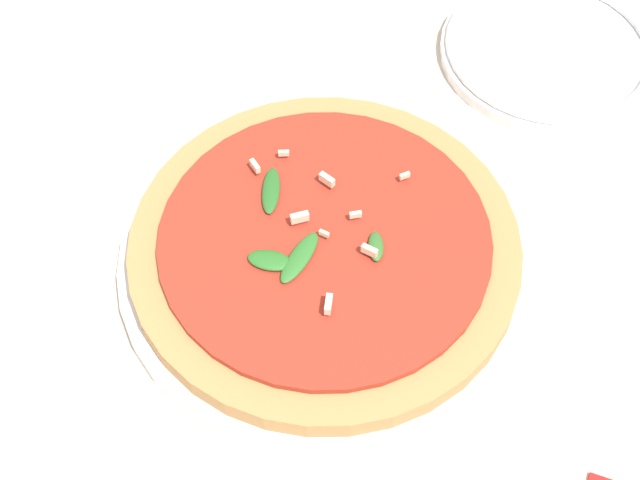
% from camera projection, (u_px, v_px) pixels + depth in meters
% --- Properties ---
extents(ground_plane, '(6.00, 6.00, 0.00)m').
position_uv_depth(ground_plane, '(327.00, 258.00, 0.66)').
color(ground_plane, beige).
extents(pizza_arugula_main, '(0.30, 0.30, 0.05)m').
position_uv_depth(pizza_arugula_main, '(320.00, 250.00, 0.65)').
color(pizza_arugula_main, white).
rests_on(pizza_arugula_main, ground_plane).
extents(side_plate_white, '(0.19, 0.19, 0.02)m').
position_uv_depth(side_plate_white, '(549.00, 50.00, 0.78)').
color(side_plate_white, white).
rests_on(side_plate_white, ground_plane).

